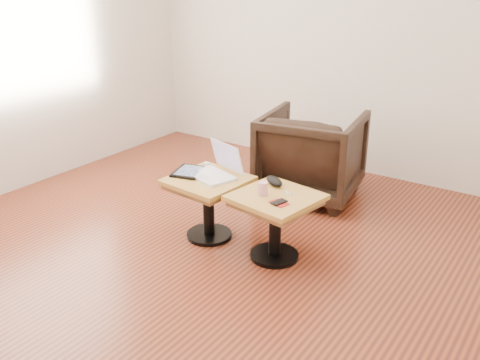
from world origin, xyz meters
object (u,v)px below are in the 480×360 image
Objects in this scene: side_table_left at (208,193)px; laptop at (216,169)px; side_table_right at (276,211)px; armchair at (311,155)px; striped_cup at (263,188)px.

laptop is at bearing 81.98° from side_table_left.
side_table_left is at bearing -85.11° from laptop.
side_table_left and side_table_right have the same top height.
armchair is (-0.30, 1.10, 0.02)m from side_table_right.
laptop is 1.07m from armchair.
striped_cup is at bearing 91.80° from armchair.
laptop is (0.02, 0.08, 0.16)m from side_table_left.
striped_cup is at bearing 2.07° from side_table_left.
laptop is at bearing -177.71° from side_table_right.
armchair is at bearing 101.26° from striped_cup.
laptop is 0.50× the size of armchair.
armchair is (-0.23, 1.14, -0.14)m from striped_cup.
armchair is at bearing 82.71° from side_table_left.
laptop is at bearing 68.05° from armchair.
side_table_right is at bearing 6.77° from side_table_left.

